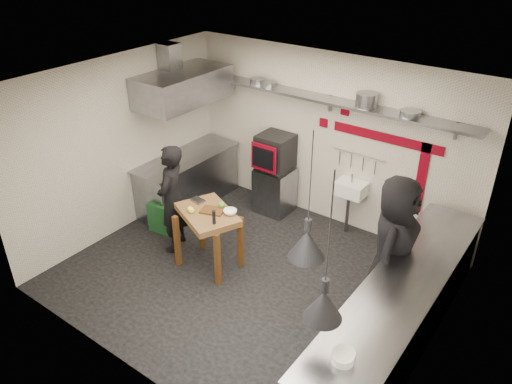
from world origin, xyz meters
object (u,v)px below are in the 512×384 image
Objects in this scene: combi_oven at (275,151)px; oven_stand at (274,190)px; chef_left at (172,199)px; chef_right at (393,246)px; green_bin at (164,215)px; prep_table at (209,239)px.

oven_stand is at bearing -58.14° from combi_oven.
oven_stand is 0.70m from combi_oven.
chef_right reaches higher than chef_left.
green_bin is (-1.14, -1.54, -0.15)m from oven_stand.
chef_right reaches higher than prep_table.
green_bin is 0.27× the size of chef_right.
chef_left is (-0.57, -1.89, -0.24)m from combi_oven.
combi_oven is 0.34× the size of chef_left.
green_bin is 1.32m from prep_table.
chef_left is 0.90× the size of chef_right.
oven_stand is 2.86m from chef_right.
combi_oven is 1.16× the size of green_bin.
green_bin is 3.78m from chef_right.
prep_table reaches higher than oven_stand.
chef_right is at bearing -25.09° from combi_oven.
green_bin is 0.54× the size of prep_table.
chef_right is (3.17, 0.66, 0.09)m from chef_left.
prep_table is at bearing -85.96° from oven_stand.
chef_right reaches higher than oven_stand.
chef_right reaches higher than combi_oven.
oven_stand is 1.60× the size of green_bin.
chef_right is at bearing 40.89° from prep_table.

